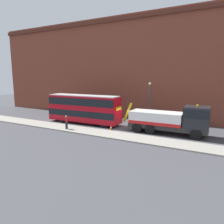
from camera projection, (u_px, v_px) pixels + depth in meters
name	position (u px, v px, depth m)	size (l,w,h in m)	color
ground_plane	(126.00, 127.00, 27.65)	(120.00, 120.00, 0.00)	#424247
near_kerb	(111.00, 135.00, 23.99)	(60.00, 2.80, 0.15)	gray
building_facade	(144.00, 67.00, 31.96)	(60.00, 1.50, 16.00)	brown
recovery_tow_truck	(171.00, 119.00, 24.18)	(10.17, 2.82, 3.67)	#2D2D2D
double_decker_bus	(84.00, 108.00, 29.84)	(11.09, 2.78, 4.06)	#B70C19
pedestrian_onlooker	(66.00, 122.00, 26.20)	(0.44, 0.48, 1.71)	#232333
traffic_cone_near_bus	(111.00, 128.00, 26.03)	(0.36, 0.36, 0.72)	orange
street_lamp	(149.00, 99.00, 30.05)	(0.36, 0.36, 5.83)	#38383D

